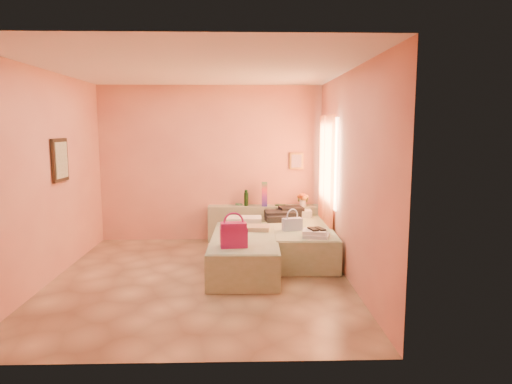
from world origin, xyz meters
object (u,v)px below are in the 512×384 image
green_book (280,205)px  magenta_handbag (234,235)px  towel_stack (316,234)px  flower_vase (303,198)px  blue_handbag (292,224)px  bed_right (301,241)px  bed_left (245,253)px  headboard_ledge (265,223)px  water_bottle (246,198)px

green_book → magenta_handbag: magenta_handbag is taller
towel_stack → flower_vase: bearing=89.0°
blue_handbag → towel_stack: (0.30, -0.44, -0.04)m
bed_right → flower_vase: (0.15, 0.98, 0.54)m
bed_left → magenta_handbag: bearing=-101.8°
bed_right → blue_handbag: bearing=-117.9°
headboard_ledge → water_bottle: bearing=-179.2°
towel_stack → water_bottle: bearing=118.8°
towel_stack → bed_left: bearing=174.3°
bed_right → magenta_handbag: (-1.04, -1.26, 0.41)m
bed_right → blue_handbag: 0.50m
headboard_ledge → magenta_handbag: bearing=-102.6°
green_book → towel_stack: size_ratio=0.47×
bed_right → bed_left: bearing=-142.8°
water_bottle → flower_vase: (1.02, -0.06, 0.00)m
bed_left → blue_handbag: (0.73, 0.34, 0.34)m
headboard_ledge → towel_stack: bearing=-70.2°
headboard_ledge → towel_stack: 1.93m
bed_right → green_book: size_ratio=12.27×
headboard_ledge → bed_left: bearing=-102.4°
green_book → flower_vase: bearing=19.1°
flower_vase → blue_handbag: (-0.33, -1.29, -0.20)m
water_bottle → green_book: water_bottle is taller
bed_right → flower_vase: 1.13m
magenta_handbag → flower_vase: bearing=55.3°
headboard_ledge → flower_vase: (0.68, -0.07, 0.47)m
headboard_ledge → water_bottle: size_ratio=7.41×
water_bottle → blue_handbag: (0.69, -1.36, -0.19)m
green_book → flower_vase: 0.43m
bed_left → towel_stack: bearing=-4.3°
magenta_handbag → towel_stack: bearing=16.8°
blue_handbag → headboard_ledge: bearing=88.4°
bed_right → flower_vase: bearing=82.4°
blue_handbag → bed_right: bearing=44.7°
headboard_ledge → green_book: size_ratio=12.57×
flower_vase → towel_stack: bearing=-91.0°
headboard_ledge → towel_stack: (0.65, -1.80, 0.23)m
bed_left → flower_vase: bearing=58.5°
flower_vase → magenta_handbag: 2.54m
bed_left → blue_handbag: bearing=26.4°
green_book → magenta_handbag: 2.41m
headboard_ledge → flower_vase: bearing=-5.6°
green_book → towel_stack: (0.37, -1.77, -0.11)m
bed_left → blue_handbag: blue_handbag is taller
water_bottle → headboard_ledge: bearing=0.8°
water_bottle → green_book: 0.63m
water_bottle → magenta_handbag: (-0.18, -2.30, -0.12)m
headboard_ledge → water_bottle: (-0.34, -0.00, 0.46)m
magenta_handbag → bed_left: bearing=70.2°
headboard_ledge → flower_vase: 0.83m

